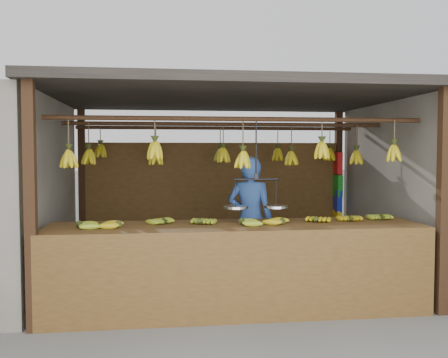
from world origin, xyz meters
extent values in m
plane|color=#5B5B57|center=(0.00, 0.00, 0.00)|extent=(80.00, 80.00, 0.00)
cube|color=black|center=(-2.00, -1.50, 1.15)|extent=(0.10, 0.10, 2.30)
cube|color=black|center=(2.00, -1.50, 1.15)|extent=(0.10, 0.10, 2.30)
cube|color=black|center=(-2.00, 1.50, 1.15)|extent=(0.10, 0.10, 2.30)
cube|color=black|center=(2.00, 1.50, 1.15)|extent=(0.10, 0.10, 2.30)
cube|color=black|center=(0.00, 0.00, 2.35)|extent=(4.30, 3.30, 0.10)
cylinder|color=black|center=(0.00, -1.00, 2.00)|extent=(4.00, 0.05, 0.05)
cylinder|color=black|center=(0.00, 0.00, 2.00)|extent=(4.00, 0.05, 0.05)
cylinder|color=black|center=(0.00, 1.00, 2.00)|extent=(4.00, 0.05, 0.05)
cube|color=brown|center=(0.00, 1.50, 0.90)|extent=(4.00, 0.06, 1.80)
cube|color=brown|center=(-0.05, -1.10, 0.86)|extent=(3.89, 0.86, 0.08)
cube|color=brown|center=(-0.05, -1.53, 0.45)|extent=(3.89, 0.04, 0.90)
cube|color=black|center=(-1.89, -1.48, 0.41)|extent=(0.07, 0.07, 0.82)
cube|color=black|center=(1.79, -1.48, 0.41)|extent=(0.07, 0.07, 0.82)
cube|color=black|center=(-1.89, -0.72, 0.41)|extent=(0.07, 0.07, 0.82)
cube|color=black|center=(1.79, -0.72, 0.41)|extent=(0.07, 0.07, 0.82)
ellipsoid|color=#92A523|center=(-1.62, -1.17, 0.93)|extent=(0.27, 0.23, 0.06)
ellipsoid|color=gold|center=(-1.24, -1.16, 0.93)|extent=(0.27, 0.22, 0.06)
ellipsoid|color=#92A523|center=(-0.78, -1.01, 0.93)|extent=(0.29, 0.30, 0.06)
ellipsoid|color=#92A523|center=(-0.42, -1.09, 0.93)|extent=(0.26, 0.29, 0.06)
ellipsoid|color=#92A523|center=(0.00, -1.17, 0.93)|extent=(0.25, 0.20, 0.06)
ellipsoid|color=gold|center=(0.44, -1.16, 0.93)|extent=(0.30, 0.29, 0.06)
ellipsoid|color=gold|center=(0.82, -1.10, 0.93)|extent=(0.27, 0.29, 0.06)
ellipsoid|color=gold|center=(1.22, -1.07, 0.93)|extent=(0.19, 0.25, 0.06)
ellipsoid|color=#92A523|center=(1.60, -1.01, 0.93)|extent=(0.19, 0.25, 0.06)
ellipsoid|color=gold|center=(-1.74, -1.00, 1.58)|extent=(0.16, 0.16, 0.28)
ellipsoid|color=gold|center=(-0.88, -0.98, 1.67)|extent=(0.16, 0.16, 0.28)
ellipsoid|color=gold|center=(0.04, -0.95, 1.57)|extent=(0.16, 0.16, 0.28)
ellipsoid|color=gold|center=(0.90, -1.00, 1.67)|extent=(0.16, 0.16, 0.28)
ellipsoid|color=gold|center=(1.69, -1.05, 1.64)|extent=(0.16, 0.16, 0.28)
ellipsoid|color=gold|center=(-1.68, -0.04, 1.60)|extent=(0.16, 0.16, 0.28)
ellipsoid|color=gold|center=(-0.88, -0.02, 1.59)|extent=(0.16, 0.16, 0.28)
ellipsoid|color=gold|center=(-0.04, 0.02, 1.62)|extent=(0.16, 0.16, 0.28)
ellipsoid|color=gold|center=(0.83, 0.03, 1.58)|extent=(0.16, 0.16, 0.28)
ellipsoid|color=gold|center=(1.67, -0.04, 1.59)|extent=(0.16, 0.16, 0.28)
ellipsoid|color=gold|center=(-1.66, 0.95, 1.67)|extent=(0.16, 0.16, 0.28)
ellipsoid|color=gold|center=(-0.90, 0.96, 1.64)|extent=(0.16, 0.16, 0.28)
ellipsoid|color=#92A523|center=(0.03, 0.96, 1.61)|extent=(0.16, 0.16, 0.28)
ellipsoid|color=gold|center=(0.88, 0.97, 1.62)|extent=(0.16, 0.16, 0.28)
ellipsoid|color=gold|center=(1.67, 0.98, 1.62)|extent=(0.16, 0.16, 0.28)
cylinder|color=black|center=(0.18, -1.00, 1.68)|extent=(0.02, 0.02, 0.64)
cylinder|color=black|center=(0.18, -1.00, 1.36)|extent=(0.47, 0.03, 0.02)
cylinder|color=silver|center=(-0.04, -1.00, 1.06)|extent=(0.26, 0.26, 0.02)
cylinder|color=silver|center=(0.39, -1.00, 1.06)|extent=(0.26, 0.26, 0.02)
imported|color=#3359A5|center=(0.29, -0.02, 0.80)|extent=(0.69, 0.58, 1.60)
cube|color=red|center=(1.94, 1.35, 1.48)|extent=(0.08, 0.26, 0.34)
cube|color=#199926|center=(1.94, 1.35, 1.12)|extent=(0.08, 0.26, 0.34)
cube|color=#1426BF|center=(1.94, 1.35, 0.89)|extent=(0.08, 0.26, 0.34)
cube|color=yellow|center=(1.94, 1.35, 0.57)|extent=(0.08, 0.26, 0.34)
camera|label=1|loc=(-0.83, -6.19, 1.65)|focal=40.00mm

